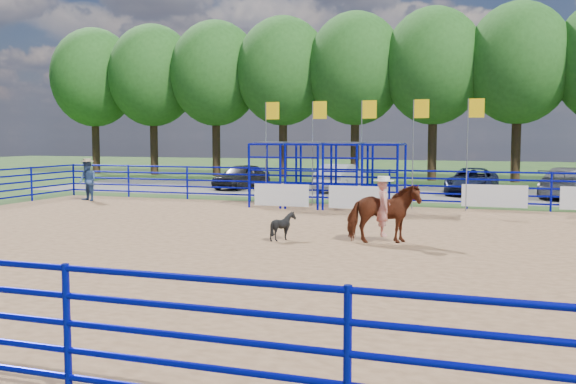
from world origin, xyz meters
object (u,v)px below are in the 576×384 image
Objects in this scene: car_c at (472,181)px; calf at (283,226)px; car_a at (242,176)px; car_b at (341,178)px; car_d at (568,182)px; horse_and_rider at (383,209)px; spectator_cowboy at (88,180)px.

calf is at bearing -99.53° from car_c.
car_a is 0.92× the size of car_b.
car_a is at bearing 14.40° from car_d.
horse_and_rider reaches higher than spectator_cowboy.
car_c is at bearing 12.95° from car_a.
car_c is (4.18, 15.95, 0.24)m from calf.
car_d reaches higher than car_a.
car_b is 0.88× the size of car_d.
car_a is 0.85× the size of car_c.
spectator_cowboy reaches higher than car_d.
car_a is (3.72, 8.29, -0.25)m from spectator_cowboy.
car_b is (-2.25, 15.60, 0.30)m from calf.
car_b reaches higher than car_a.
car_c is (15.60, 8.72, -0.28)m from spectator_cowboy.
calf is 0.43× the size of spectator_cowboy.
horse_and_rider reaches higher than car_d.
spectator_cowboy is at bearing 37.10° from car_d.
horse_and_rider is at bearing 112.96° from car_b.
car_b is (-4.89, 15.23, -0.20)m from horse_and_rider.
car_a is 0.81× the size of car_d.
car_b is 10.64m from car_d.
spectator_cowboy is at bearing -103.34° from car_a.
horse_and_rider is at bearing -99.32° from calf.
car_d is (16.09, -0.00, 0.04)m from car_a.
horse_and_rider is at bearing -44.82° from car_a.
car_a is at bearing 124.33° from horse_and_rider.
car_a is 16.09m from car_d.
car_b is 0.92× the size of car_c.
horse_and_rider is 15.64m from spectator_cowboy.
spectator_cowboy is (-14.06, 6.85, 0.01)m from horse_and_rider.
horse_and_rider is 0.64× the size of car_a.
spectator_cowboy is at bearing 47.59° from car_b.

